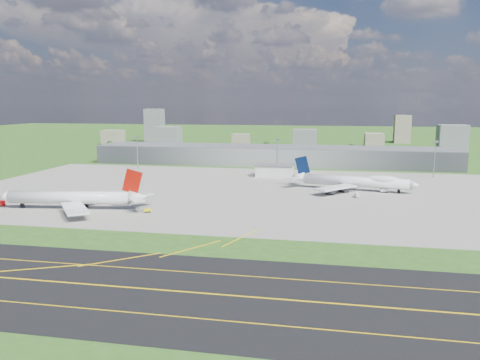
% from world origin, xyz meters
% --- Properties ---
extents(ground, '(1400.00, 1400.00, 0.00)m').
position_xyz_m(ground, '(0.00, 150.00, 0.00)').
color(ground, '#2A531A').
rests_on(ground, ground).
extents(taxiway, '(1400.00, 60.00, 0.06)m').
position_xyz_m(taxiway, '(0.00, -110.00, 0.03)').
color(taxiway, black).
rests_on(taxiway, ground).
extents(apron, '(360.00, 190.00, 0.08)m').
position_xyz_m(apron, '(10.00, 40.00, 0.04)').
color(apron, gray).
rests_on(apron, ground).
extents(terminal, '(300.00, 42.00, 15.00)m').
position_xyz_m(terminal, '(0.00, 165.00, 7.50)').
color(terminal, gray).
rests_on(terminal, ground).
extents(ops_building, '(26.00, 16.00, 8.00)m').
position_xyz_m(ops_building, '(10.00, 100.00, 4.00)').
color(ops_building, silver).
rests_on(ops_building, ground).
extents(mast_west, '(3.50, 2.00, 25.90)m').
position_xyz_m(mast_west, '(-100.00, 115.00, 17.71)').
color(mast_west, gray).
rests_on(mast_west, ground).
extents(mast_center, '(3.50, 2.00, 25.90)m').
position_xyz_m(mast_center, '(10.00, 115.00, 17.71)').
color(mast_center, gray).
rests_on(mast_center, ground).
extents(mast_east, '(3.50, 2.00, 25.90)m').
position_xyz_m(mast_east, '(120.00, 115.00, 17.71)').
color(mast_east, gray).
rests_on(mast_east, ground).
extents(airliner_red_twin, '(74.68, 57.78, 20.50)m').
position_xyz_m(airliner_red_twin, '(-74.94, -21.60, 5.46)').
color(airliner_red_twin, white).
rests_on(airliner_red_twin, ground).
extents(airliner_blue_quad, '(74.77, 57.90, 19.64)m').
position_xyz_m(airliner_blue_quad, '(63.50, 55.22, 5.46)').
color(airliner_blue_quad, white).
rests_on(airliner_blue_quad, ground).
extents(crash_tender, '(5.76, 4.03, 2.82)m').
position_xyz_m(crash_tender, '(-116.09, -22.55, 1.41)').
color(crash_tender, red).
rests_on(crash_tender, ground).
extents(tug_yellow, '(4.07, 3.46, 1.76)m').
position_xyz_m(tug_yellow, '(-37.05, -22.00, 0.92)').
color(tug_yellow, yellow).
rests_on(tug_yellow, ground).
extents(van_white_near, '(2.51, 5.02, 2.50)m').
position_xyz_m(van_white_near, '(63.74, 34.26, 1.27)').
color(van_white_near, silver).
rests_on(van_white_near, ground).
extents(van_white_far, '(4.74, 2.98, 2.30)m').
position_xyz_m(van_white_far, '(79.99, 51.57, 1.17)').
color(van_white_far, white).
rests_on(van_white_far, ground).
extents(bldg_far_w, '(24.00, 20.00, 18.00)m').
position_xyz_m(bldg_far_w, '(-220.00, 320.00, 9.00)').
color(bldg_far_w, gray).
rests_on(bldg_far_w, ground).
extents(bldg_w, '(28.00, 22.00, 24.00)m').
position_xyz_m(bldg_w, '(-140.00, 300.00, 12.00)').
color(bldg_w, slate).
rests_on(bldg_w, ground).
extents(bldg_cw, '(20.00, 18.00, 14.00)m').
position_xyz_m(bldg_cw, '(-60.00, 340.00, 7.00)').
color(bldg_cw, gray).
rests_on(bldg_cw, ground).
extents(bldg_c, '(26.00, 20.00, 22.00)m').
position_xyz_m(bldg_c, '(20.00, 310.00, 11.00)').
color(bldg_c, slate).
rests_on(bldg_c, ground).
extents(bldg_ce, '(22.00, 24.00, 16.00)m').
position_xyz_m(bldg_ce, '(100.00, 350.00, 8.00)').
color(bldg_ce, gray).
rests_on(bldg_ce, ground).
extents(bldg_e, '(30.00, 22.00, 28.00)m').
position_xyz_m(bldg_e, '(180.00, 320.00, 14.00)').
color(bldg_e, slate).
rests_on(bldg_e, ground).
extents(bldg_tall_w, '(22.00, 20.00, 44.00)m').
position_xyz_m(bldg_tall_w, '(-180.00, 360.00, 22.00)').
color(bldg_tall_w, slate).
rests_on(bldg_tall_w, ground).
extents(bldg_tall_e, '(20.00, 18.00, 36.00)m').
position_xyz_m(bldg_tall_e, '(140.00, 410.00, 18.00)').
color(bldg_tall_e, gray).
rests_on(bldg_tall_e, ground).
extents(tree_far_w, '(7.20, 7.20, 8.80)m').
position_xyz_m(tree_far_w, '(-200.00, 270.00, 5.18)').
color(tree_far_w, '#382314').
rests_on(tree_far_w, ground).
extents(tree_w, '(6.75, 6.75, 8.25)m').
position_xyz_m(tree_w, '(-110.00, 265.00, 4.86)').
color(tree_w, '#382314').
rests_on(tree_w, ground).
extents(tree_c, '(8.10, 8.10, 9.90)m').
position_xyz_m(tree_c, '(-20.00, 280.00, 5.84)').
color(tree_c, '#382314').
rests_on(tree_c, ground).
extents(tree_e, '(7.65, 7.65, 9.35)m').
position_xyz_m(tree_e, '(70.00, 275.00, 5.51)').
color(tree_e, '#382314').
rests_on(tree_e, ground).
extents(tree_far_e, '(6.30, 6.30, 7.70)m').
position_xyz_m(tree_far_e, '(160.00, 285.00, 4.53)').
color(tree_far_e, '#382314').
rests_on(tree_far_e, ground).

